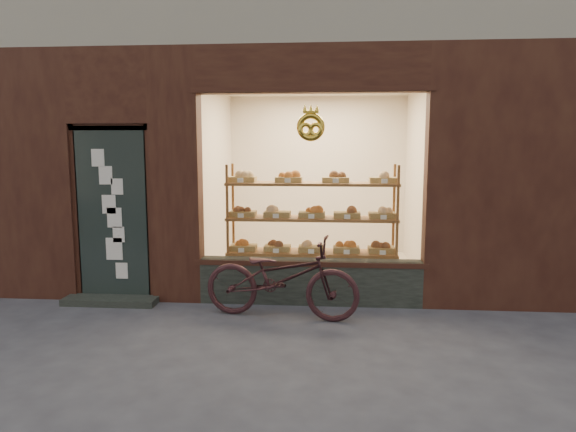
{
  "coord_description": "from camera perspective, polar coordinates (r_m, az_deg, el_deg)",
  "views": [
    {
      "loc": [
        0.69,
        -4.03,
        1.93
      ],
      "look_at": [
        0.19,
        2.0,
        1.1
      ],
      "focal_mm": 32.0,
      "sensor_mm": 36.0,
      "label": 1
    }
  ],
  "objects": [
    {
      "name": "display_shelf",
      "position": [
        6.67,
        2.65,
        -1.47
      ],
      "size": [
        2.2,
        0.45,
        1.7
      ],
      "color": "brown",
      "rests_on": "ground"
    },
    {
      "name": "bicycle",
      "position": [
        5.8,
        -0.75,
        -6.86
      ],
      "size": [
        1.83,
        0.86,
        0.93
      ],
      "primitive_type": "imported",
      "rotation": [
        0.0,
        0.0,
        1.43
      ],
      "color": "#341A1E",
      "rests_on": "ground"
    },
    {
      "name": "ground",
      "position": [
        4.52,
        -4.68,
        -17.52
      ],
      "size": [
        90.0,
        90.0,
        0.0
      ],
      "primitive_type": "plane",
      "color": "#373941"
    }
  ]
}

